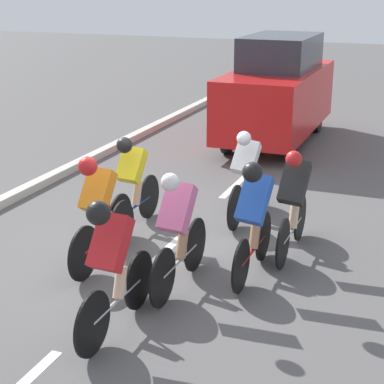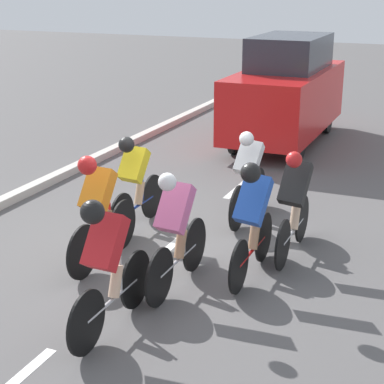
% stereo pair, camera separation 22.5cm
% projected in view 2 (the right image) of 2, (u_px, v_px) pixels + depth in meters
% --- Properties ---
extents(ground_plane, '(60.00, 60.00, 0.00)m').
position_uv_depth(ground_plane, '(168.00, 249.00, 8.76)').
color(ground_plane, '#565454').
extents(lane_stripe_mid, '(0.12, 1.40, 0.01)m').
position_uv_depth(lane_stripe_mid, '(161.00, 255.00, 8.58)').
color(lane_stripe_mid, white).
rests_on(lane_stripe_mid, ground).
extents(lane_stripe_far, '(0.12, 1.40, 0.01)m').
position_uv_depth(lane_stripe_far, '(240.00, 187.00, 11.36)').
color(lane_stripe_far, white).
rests_on(lane_stripe_far, ground).
extents(cyclist_yellow, '(0.35, 1.63, 1.46)m').
position_uv_depth(cyclist_yellow, '(135.00, 180.00, 9.21)').
color(cyclist_yellow, black).
rests_on(cyclist_yellow, ground).
extents(cyclist_blue, '(0.38, 1.63, 1.55)m').
position_uv_depth(cyclist_blue, '(253.00, 215.00, 7.65)').
color(cyclist_blue, black).
rests_on(cyclist_blue, ground).
extents(cyclist_red, '(0.33, 1.69, 1.54)m').
position_uv_depth(cyclist_red, '(107.00, 260.00, 6.46)').
color(cyclist_red, black).
rests_on(cyclist_red, ground).
extents(cyclist_orange, '(0.34, 1.68, 1.52)m').
position_uv_depth(cyclist_orange, '(99.00, 207.00, 8.03)').
color(cyclist_orange, black).
rests_on(cyclist_orange, ground).
extents(cyclist_pink, '(0.35, 1.69, 1.52)m').
position_uv_depth(cyclist_pink, '(176.00, 228.00, 7.40)').
color(cyclist_pink, black).
rests_on(cyclist_pink, ground).
extents(cyclist_white, '(0.38, 1.66, 1.45)m').
position_uv_depth(cyclist_white, '(248.00, 174.00, 9.54)').
color(cyclist_white, black).
rests_on(cyclist_white, ground).
extents(cyclist_black, '(0.36, 1.66, 1.50)m').
position_uv_depth(cyclist_black, '(294.00, 201.00, 8.29)').
color(cyclist_black, black).
rests_on(cyclist_black, ground).
extents(support_car, '(1.70, 4.32, 2.33)m').
position_uv_depth(support_car, '(286.00, 91.00, 14.06)').
color(support_car, black).
rests_on(support_car, ground).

